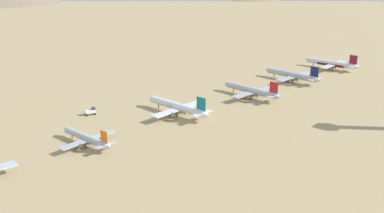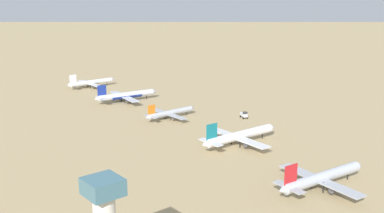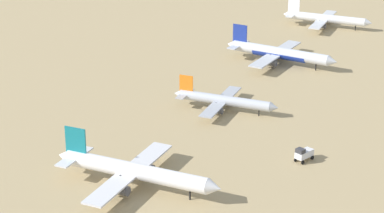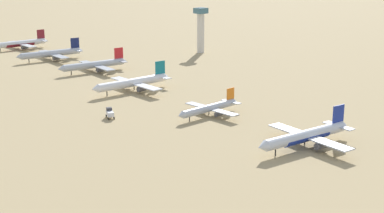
% 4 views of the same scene
% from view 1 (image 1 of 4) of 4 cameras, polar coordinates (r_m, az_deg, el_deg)
% --- Properties ---
extents(ground_plane, '(1840.77, 1840.77, 0.00)m').
position_cam_1_polar(ground_plane, '(211.41, -1.72, -1.44)').
color(ground_plane, tan).
extents(parked_jet_0, '(43.26, 35.03, 12.51)m').
position_cam_1_polar(parked_jet_0, '(331.65, 18.64, 5.62)').
color(parked_jet_0, silver).
rests_on(parked_jet_0, ground).
extents(parked_jet_1, '(43.79, 35.64, 12.62)m').
position_cam_1_polar(parked_jet_1, '(286.53, 13.66, 4.21)').
color(parked_jet_1, '#B2B7C1').
rests_on(parked_jet_1, ground).
extents(parked_jet_2, '(42.29, 34.42, 12.19)m').
position_cam_1_polar(parked_jet_2, '(245.43, 8.21, 2.19)').
color(parked_jet_2, '#B2B7C1').
rests_on(parked_jet_2, ground).
extents(parked_jet_3, '(43.90, 35.60, 12.68)m').
position_cam_1_polar(parked_jet_3, '(213.26, -1.95, -0.05)').
color(parked_jet_3, white).
rests_on(parked_jet_3, ground).
extents(parked_jet_4, '(33.00, 26.74, 9.53)m').
position_cam_1_polar(parked_jet_4, '(182.32, -14.26, -4.23)').
color(parked_jet_4, '#B2B7C1').
rests_on(parked_jet_4, ground).
extents(service_truck, '(4.41, 5.69, 3.90)m').
position_cam_1_polar(service_truck, '(219.85, -13.74, -0.61)').
color(service_truck, silver).
rests_on(service_truck, ground).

